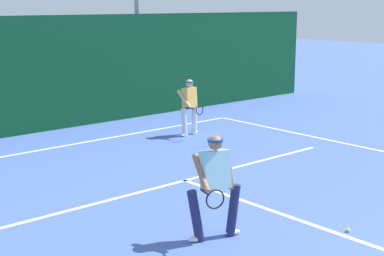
% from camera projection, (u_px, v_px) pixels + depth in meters
% --- Properties ---
extents(court_line_baseline_far, '(10.43, 0.10, 0.01)m').
position_uv_depth(court_line_baseline_far, '(78.00, 143.00, 15.06)').
color(court_line_baseline_far, white).
rests_on(court_line_baseline_far, ground_plane).
extents(court_line_service, '(8.50, 0.10, 0.01)m').
position_uv_depth(court_line_service, '(185.00, 180.00, 11.91)').
color(court_line_service, white).
rests_on(court_line_service, ground_plane).
extents(court_line_centre, '(0.10, 6.40, 0.01)m').
position_uv_depth(court_line_centre, '(309.00, 224.00, 9.58)').
color(court_line_centre, white).
rests_on(court_line_centre, ground_plane).
extents(player_near, '(1.04, 0.86, 1.64)m').
position_uv_depth(player_near, '(215.00, 183.00, 8.79)').
color(player_near, '#1E234C').
rests_on(player_near, ground_plane).
extents(player_far, '(0.70, 0.87, 1.55)m').
position_uv_depth(player_far, '(190.00, 105.00, 15.83)').
color(player_far, silver).
rests_on(player_far, ground_plane).
extents(tennis_ball, '(0.07, 0.07, 0.07)m').
position_uv_depth(tennis_ball, '(348.00, 230.00, 9.23)').
color(tennis_ball, '#D1E033').
rests_on(tennis_ball, ground_plane).
extents(back_fence_windscreen, '(22.15, 0.12, 3.24)m').
position_uv_depth(back_fence_windscreen, '(40.00, 74.00, 16.14)').
color(back_fence_windscreen, '#0B4022').
rests_on(back_fence_windscreen, ground_plane).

